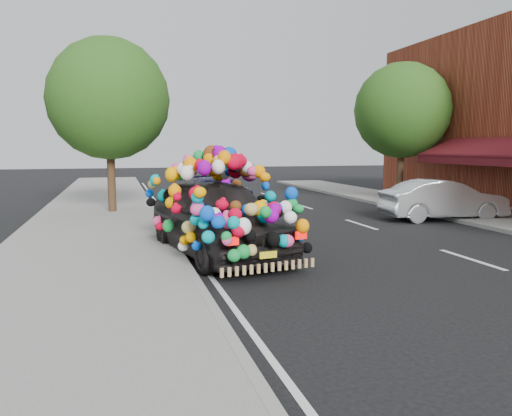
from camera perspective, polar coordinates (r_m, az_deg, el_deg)
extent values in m
plane|color=black|center=(9.79, 6.58, -7.14)|extent=(100.00, 100.00, 0.00)
cube|color=gray|center=(9.11, -19.62, -8.19)|extent=(4.00, 60.00, 0.12)
cube|color=gray|center=(9.17, -7.27, -7.71)|extent=(0.15, 60.00, 0.13)
cube|color=#4E0E15|center=(19.24, 24.34, 6.28)|extent=(1.62, 5.20, 0.75)
cube|color=#4E0E15|center=(18.77, 22.51, 5.14)|extent=(0.06, 5.20, 0.35)
cylinder|color=#332114|center=(18.31, -16.20, 3.53)|extent=(0.28, 0.28, 2.73)
sphere|color=#1D4C14|center=(18.36, -16.49, 11.86)|extent=(4.20, 4.20, 4.20)
cylinder|color=#332114|center=(22.11, 16.14, 3.96)|extent=(0.28, 0.28, 2.64)
sphere|color=#1D4C14|center=(22.13, 16.37, 10.65)|extent=(4.00, 4.00, 4.00)
imported|color=black|center=(11.10, -4.46, -0.99)|extent=(2.81, 5.23, 1.69)
cube|color=red|center=(8.56, -2.70, -3.81)|extent=(0.23, 0.10, 0.14)
cube|color=red|center=(9.16, 5.17, -3.11)|extent=(0.23, 0.10, 0.14)
cube|color=yellow|center=(8.89, 1.39, -5.37)|extent=(0.34, 0.10, 0.12)
imported|color=black|center=(16.02, -4.19, 0.94)|extent=(1.98, 4.82, 1.40)
imported|color=#B4B7BB|center=(17.42, 20.63, 0.88)|extent=(4.15, 1.83, 1.33)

